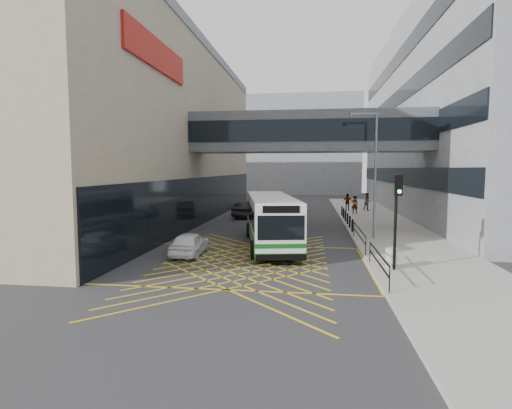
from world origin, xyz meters
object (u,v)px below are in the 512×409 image
at_px(car_silver, 287,212).
at_px(pedestrian_c, 348,202).
at_px(car_white, 190,243).
at_px(pedestrian_a, 355,205).
at_px(traffic_light, 397,209).
at_px(pedestrian_b, 367,202).
at_px(car_dark, 249,209).
at_px(bus, 271,219).
at_px(street_lamp, 373,168).
at_px(litter_bin, 391,258).

relative_size(car_silver, pedestrian_c, 2.25).
distance_m(car_white, car_silver, 16.82).
height_order(car_silver, pedestrian_a, pedestrian_a).
xyz_separation_m(traffic_light, pedestrian_a, (0.59, 22.84, -1.87)).
bearing_deg(pedestrian_b, car_dark, -160.82).
relative_size(car_white, pedestrian_c, 2.23).
bearing_deg(bus, pedestrian_c, 61.41).
height_order(car_white, street_lamp, street_lamp).
xyz_separation_m(pedestrian_b, pedestrian_c, (-2.11, 0.01, -0.03)).
bearing_deg(street_lamp, pedestrian_c, 84.28).
distance_m(car_white, street_lamp, 12.72).
xyz_separation_m(traffic_light, pedestrian_c, (0.19, 26.20, -1.88)).
height_order(pedestrian_b, pedestrian_c, pedestrian_b).
height_order(car_white, traffic_light, traffic_light).
bearing_deg(pedestrian_c, bus, 93.64).
bearing_deg(pedestrian_a, litter_bin, 79.25).
bearing_deg(car_dark, street_lamp, 146.46).
bearing_deg(car_white, litter_bin, 167.37).
bearing_deg(pedestrian_c, pedestrian_a, 118.12).
height_order(litter_bin, pedestrian_b, pedestrian_b).
bearing_deg(pedestrian_b, litter_bin, -104.03).
distance_m(street_lamp, pedestrian_a, 14.89).
relative_size(car_white, traffic_light, 0.95).
relative_size(bus, pedestrian_b, 5.92).
bearing_deg(street_lamp, pedestrian_a, 82.64).
distance_m(street_lamp, pedestrian_b, 18.27).
bearing_deg(traffic_light, pedestrian_c, 78.98).
height_order(pedestrian_a, pedestrian_c, pedestrian_a).
height_order(bus, pedestrian_a, bus).
xyz_separation_m(car_dark, litter_bin, (9.67, -19.35, -0.14)).
bearing_deg(car_silver, pedestrian_b, -133.19).
distance_m(car_dark, pedestrian_c, 11.82).
bearing_deg(car_dark, car_silver, -179.54).
bearing_deg(bus, pedestrian_b, 56.15).
bearing_deg(pedestrian_a, car_silver, 22.28).
relative_size(street_lamp, pedestrian_a, 4.43).
distance_m(car_silver, pedestrian_c, 9.67).
height_order(car_white, pedestrian_c, pedestrian_c).
xyz_separation_m(bus, car_dark, (-3.51, 13.91, -0.87)).
height_order(bus, traffic_light, traffic_light).
distance_m(car_white, car_dark, 17.26).
bearing_deg(car_white, car_dark, -93.07).
xyz_separation_m(litter_bin, pedestrian_b, (2.39, 25.73, 0.48)).
height_order(traffic_light, pedestrian_b, traffic_light).
bearing_deg(car_silver, car_white, 80.44).
xyz_separation_m(street_lamp, pedestrian_a, (0.45, 14.42, -3.72)).
relative_size(litter_bin, pedestrian_c, 0.51).
bearing_deg(street_lamp, traffic_light, -96.55).
bearing_deg(street_lamp, litter_bin, -97.24).
bearing_deg(street_lamp, car_dark, 125.44).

